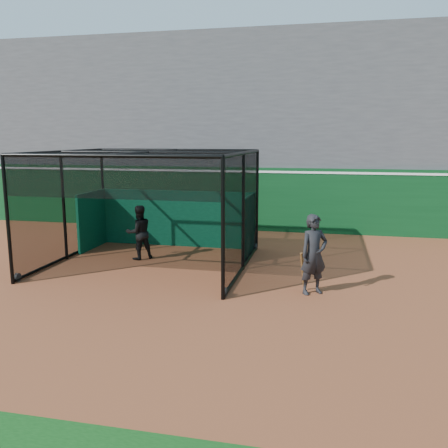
# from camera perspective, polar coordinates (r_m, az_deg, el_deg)

# --- Properties ---
(ground) EXTENTS (120.00, 120.00, 0.00)m
(ground) POSITION_cam_1_polar(r_m,az_deg,el_deg) (11.36, -7.90, -8.53)
(ground) COLOR brown
(ground) RESTS_ON ground
(outfield_wall) EXTENTS (50.00, 0.50, 2.50)m
(outfield_wall) POSITION_cam_1_polar(r_m,az_deg,el_deg) (19.09, 0.86, 3.24)
(outfield_wall) COLOR #0A3C18
(outfield_wall) RESTS_ON ground
(grandstand) EXTENTS (50.00, 7.85, 8.95)m
(grandstand) POSITION_cam_1_polar(r_m,az_deg,el_deg) (22.67, 2.85, 12.43)
(grandstand) COLOR #4C4C4F
(grandstand) RESTS_ON ground
(batting_cage) EXTENTS (5.56, 5.24, 3.25)m
(batting_cage) POSITION_cam_1_polar(r_m,az_deg,el_deg) (13.81, -8.92, 1.75)
(batting_cage) COLOR black
(batting_cage) RESTS_ON ground
(batter) EXTENTS (1.02, 1.00, 1.65)m
(batter) POSITION_cam_1_polar(r_m,az_deg,el_deg) (14.58, -10.19, -1.00)
(batter) COLOR black
(batter) RESTS_ON ground
(on_deck_player) EXTENTS (0.83, 0.77, 1.91)m
(on_deck_player) POSITION_cam_1_polar(r_m,az_deg,el_deg) (11.35, 10.74, -3.63)
(on_deck_player) COLOR black
(on_deck_player) RESTS_ON ground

